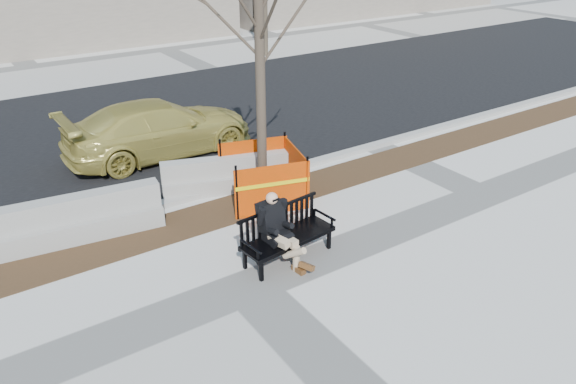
# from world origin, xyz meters

# --- Properties ---
(ground) EXTENTS (120.00, 120.00, 0.00)m
(ground) POSITION_xyz_m (0.00, 0.00, 0.00)
(ground) COLOR beige
(ground) RESTS_ON ground
(mulch_strip) EXTENTS (40.00, 1.20, 0.02)m
(mulch_strip) POSITION_xyz_m (0.00, 2.60, 0.00)
(mulch_strip) COLOR #47301C
(mulch_strip) RESTS_ON ground
(asphalt_street) EXTENTS (60.00, 10.40, 0.01)m
(asphalt_street) POSITION_xyz_m (0.00, 8.80, 0.00)
(asphalt_street) COLOR black
(asphalt_street) RESTS_ON ground
(curb) EXTENTS (60.00, 0.25, 0.12)m
(curb) POSITION_xyz_m (0.00, 3.55, 0.06)
(curb) COLOR #9E9B93
(curb) RESTS_ON ground
(bench) EXTENTS (1.92, 0.86, 0.99)m
(bench) POSITION_xyz_m (1.06, 0.35, 0.00)
(bench) COLOR black
(bench) RESTS_ON ground
(seated_man) EXTENTS (0.69, 1.04, 1.37)m
(seated_man) POSITION_xyz_m (0.80, 0.37, 0.00)
(seated_man) COLOR black
(seated_man) RESTS_ON ground
(tree_fence) EXTENTS (3.03, 3.03, 6.14)m
(tree_fence) POSITION_xyz_m (1.94, 2.67, 0.00)
(tree_fence) COLOR #E43200
(tree_fence) RESTS_ON ground
(sedan) EXTENTS (5.01, 2.12, 1.44)m
(sedan) POSITION_xyz_m (1.06, 6.40, 0.00)
(sedan) COLOR #B5A548
(sedan) RESTS_ON ground
(jersey_barrier_left) EXTENTS (3.29, 1.04, 0.93)m
(jersey_barrier_left) POSITION_xyz_m (-1.94, 3.23, 0.00)
(jersey_barrier_left) COLOR gray
(jersey_barrier_left) RESTS_ON ground
(jersey_barrier_right) EXTENTS (2.93, 1.47, 0.83)m
(jersey_barrier_right) POSITION_xyz_m (1.45, 3.50, 0.00)
(jersey_barrier_right) COLOR #9A9890
(jersey_barrier_right) RESTS_ON ground
(far_tree_right) EXTENTS (2.49, 2.49, 5.87)m
(far_tree_right) POSITION_xyz_m (9.53, 14.77, 0.00)
(far_tree_right) COLOR #4D4131
(far_tree_right) RESTS_ON ground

